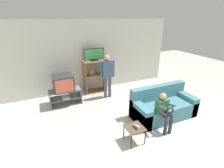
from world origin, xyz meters
name	(u,v)px	position (x,y,z in m)	size (l,w,h in m)	color
wall_back	(91,56)	(0.00, 4.14, 1.30)	(6.40, 0.06, 2.60)	beige
tv_stand	(66,97)	(-1.19, 3.29, 0.25)	(1.00, 0.44, 0.51)	slate
television_main	(63,83)	(-1.21, 3.30, 0.75)	(0.62, 0.61, 0.49)	#2D2D33
media_shelf	(95,76)	(0.01, 3.84, 0.62)	(0.82, 0.44, 1.21)	#8E6642
television_flat	(94,55)	(0.01, 3.83, 1.42)	(0.75, 0.20, 0.44)	black
snack_table	(135,129)	(-0.04, 0.86, 0.34)	(0.40, 0.40, 0.39)	brown
remote_control_black	(135,128)	(-0.05, 0.83, 0.40)	(0.04, 0.14, 0.02)	black
remote_control_white	(137,126)	(0.02, 0.87, 0.40)	(0.04, 0.14, 0.02)	silver
couch	(163,107)	(1.25, 1.45, 0.30)	(1.80, 0.82, 0.86)	teal
person_standing_adult	(107,73)	(0.26, 3.20, 0.92)	(0.53, 0.20, 1.52)	#4C4C56
person_seated_child	(164,109)	(0.84, 0.97, 0.59)	(0.33, 0.43, 0.98)	#2D2D38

